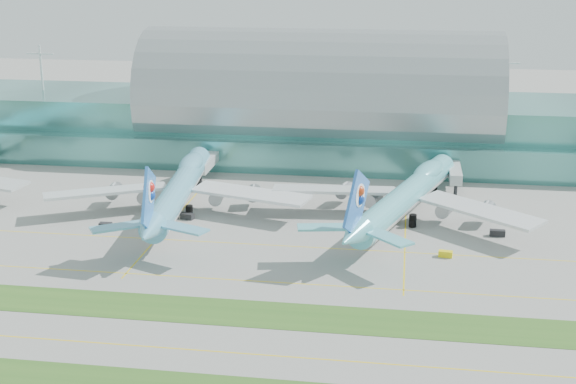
# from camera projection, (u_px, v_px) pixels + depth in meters

# --- Properties ---
(ground) EXTENTS (700.00, 700.00, 0.00)m
(ground) POSITION_uv_depth(u_px,v_px,m) (246.00, 318.00, 155.63)
(ground) COLOR gray
(ground) RESTS_ON ground
(terminal) EXTENTS (340.00, 69.10, 36.00)m
(terminal) POSITION_uv_depth(u_px,v_px,m) (320.00, 115.00, 273.26)
(terminal) COLOR #3D7A75
(terminal) RESTS_ON ground
(grass_strip_far) EXTENTS (420.00, 12.00, 0.08)m
(grass_strip_far) POSITION_uv_depth(u_px,v_px,m) (248.00, 313.00, 157.51)
(grass_strip_far) COLOR #2D591E
(grass_strip_far) RESTS_ON ground
(taxiline_b) EXTENTS (420.00, 0.35, 0.01)m
(taxiline_b) POSITION_uv_depth(u_px,v_px,m) (231.00, 353.00, 142.39)
(taxiline_b) COLOR yellow
(taxiline_b) RESTS_ON ground
(taxiline_c) EXTENTS (420.00, 0.35, 0.01)m
(taxiline_c) POSITION_uv_depth(u_px,v_px,m) (263.00, 281.00, 172.65)
(taxiline_c) COLOR yellow
(taxiline_c) RESTS_ON ground
(taxiline_d) EXTENTS (420.00, 0.35, 0.01)m
(taxiline_d) POSITION_uv_depth(u_px,v_px,m) (279.00, 246.00, 193.45)
(taxiline_d) COLOR yellow
(taxiline_d) RESTS_ON ground
(airliner_b) EXTENTS (72.07, 82.16, 22.60)m
(airliner_b) POSITION_uv_depth(u_px,v_px,m) (180.00, 187.00, 216.54)
(airliner_b) COLOR #5AA9C7
(airliner_b) RESTS_ON ground
(airliner_c) EXTENTS (69.72, 80.91, 22.86)m
(airliner_c) POSITION_uv_depth(u_px,v_px,m) (407.00, 194.00, 210.00)
(airliner_c) COLOR #5ABBC7
(airliner_c) RESTS_ON ground
(gse_c) EXTENTS (3.26, 1.86, 1.59)m
(gse_c) POSITION_uv_depth(u_px,v_px,m) (106.00, 226.00, 204.88)
(gse_c) COLOR black
(gse_c) RESTS_ON ground
(gse_d) EXTENTS (3.82, 2.61, 1.57)m
(gse_d) POSITION_uv_depth(u_px,v_px,m) (187.00, 216.00, 212.20)
(gse_d) COLOR black
(gse_d) RESTS_ON ground
(gse_e) EXTENTS (3.38, 2.00, 1.49)m
(gse_e) POSITION_uv_depth(u_px,v_px,m) (445.00, 254.00, 186.15)
(gse_e) COLOR yellow
(gse_e) RESTS_ON ground
(gse_f) EXTENTS (3.80, 1.75, 1.61)m
(gse_f) POSITION_uv_depth(u_px,v_px,m) (497.00, 233.00, 199.57)
(gse_f) COLOR black
(gse_f) RESTS_ON ground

